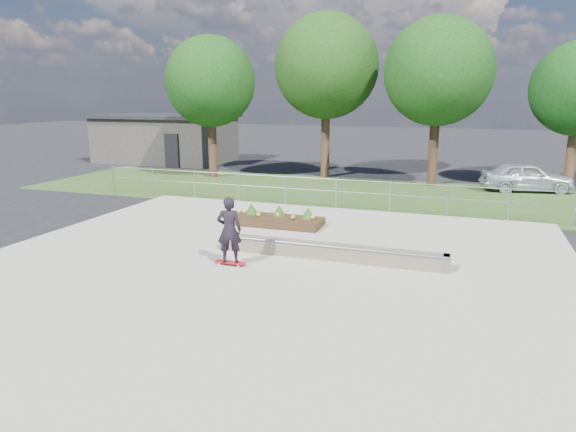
# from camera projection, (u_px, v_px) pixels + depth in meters

# --- Properties ---
(ground) EXTENTS (120.00, 120.00, 0.00)m
(ground) POSITION_uv_depth(u_px,v_px,m) (260.00, 273.00, 12.45)
(ground) COLOR black
(ground) RESTS_ON ground
(grass_verge) EXTENTS (30.00, 8.00, 0.02)m
(grass_verge) POSITION_uv_depth(u_px,v_px,m) (355.00, 193.00, 22.55)
(grass_verge) COLOR #2A431B
(grass_verge) RESTS_ON ground
(concrete_slab) EXTENTS (15.00, 15.00, 0.06)m
(concrete_slab) POSITION_uv_depth(u_px,v_px,m) (260.00, 272.00, 12.44)
(concrete_slab) COLOR gray
(concrete_slab) RESTS_ON ground
(fence) EXTENTS (20.06, 0.06, 1.20)m
(fence) POSITION_uv_depth(u_px,v_px,m) (336.00, 189.00, 19.16)
(fence) COLOR #919499
(fence) RESTS_ON ground
(building) EXTENTS (8.40, 5.40, 3.00)m
(building) POSITION_uv_depth(u_px,v_px,m) (166.00, 138.00, 33.15)
(building) COLOR #322F2C
(building) RESTS_ON ground
(tree_far_left) EXTENTS (4.55, 4.55, 7.15)m
(tree_far_left) POSITION_uv_depth(u_px,v_px,m) (210.00, 82.00, 25.85)
(tree_far_left) COLOR #341E14
(tree_far_left) RESTS_ON ground
(tree_mid_left) EXTENTS (5.25, 5.25, 8.25)m
(tree_mid_left) POSITION_uv_depth(u_px,v_px,m) (326.00, 66.00, 25.74)
(tree_mid_left) COLOR #322014
(tree_mid_left) RESTS_ON ground
(tree_mid_right) EXTENTS (4.90, 4.90, 7.70)m
(tree_mid_right) POSITION_uv_depth(u_px,v_px,m) (438.00, 72.00, 23.13)
(tree_mid_right) COLOR black
(tree_mid_right) RESTS_ON ground
(grind_ledge) EXTENTS (6.00, 0.44, 0.43)m
(grind_ledge) POSITION_uv_depth(u_px,v_px,m) (329.00, 252.00, 13.25)
(grind_ledge) COLOR brown
(grind_ledge) RESTS_ON concrete_slab
(planter_bed) EXTENTS (3.00, 1.20, 0.61)m
(planter_bed) POSITION_uv_depth(u_px,v_px,m) (277.00, 219.00, 16.80)
(planter_bed) COLOR black
(planter_bed) RESTS_ON concrete_slab
(skateboarder) EXTENTS (0.80, 0.57, 1.74)m
(skateboarder) POSITION_uv_depth(u_px,v_px,m) (229.00, 230.00, 12.62)
(skateboarder) COLOR silver
(skateboarder) RESTS_ON concrete_slab
(parked_car) EXTENTS (4.09, 2.28, 1.31)m
(parked_car) POSITION_uv_depth(u_px,v_px,m) (527.00, 177.00, 22.81)
(parked_car) COLOR silver
(parked_car) RESTS_ON ground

